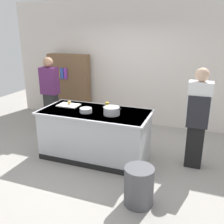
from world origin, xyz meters
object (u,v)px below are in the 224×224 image
onion (69,102)px  mixing_bowl (86,110)px  stock_pot (112,111)px  juice_cup (107,105)px  person_chef (198,117)px  bookshelf (70,87)px  person_guest (50,93)px  trash_bin (139,186)px

onion → mixing_bowl: (0.49, -0.28, -0.02)m
stock_pot → juice_cup: stock_pot is taller
mixing_bowl → person_chef: bearing=12.5°
juice_cup → person_chef: (1.61, 0.00, -0.04)m
onion → stock_pot: 0.99m
stock_pot → bookshelf: bookshelf is taller
juice_cup → person_chef: person_chef is taller
stock_pot → person_chef: person_chef is taller
onion → juice_cup: bearing=9.7°
stock_pot → juice_cup: 0.43m
stock_pot → person_chef: (1.38, 0.37, -0.05)m
stock_pot → person_guest: size_ratio=0.20×
person_chef → trash_bin: bearing=148.6°
onion → stock_pot: (0.96, -0.24, 0.01)m
trash_bin → person_guest: 3.23m
person_guest → bookshelf: (-0.07, 0.98, -0.06)m
mixing_bowl → person_guest: size_ratio=0.13×
bookshelf → person_chef: bearing=-24.8°
onion → person_guest: 1.09m
stock_pot → trash_bin: size_ratio=0.62×
juice_cup → trash_bin: juice_cup is taller
person_chef → person_guest: 3.25m
onion → trash_bin: 2.19m
person_guest → bookshelf: bearing=167.3°
onion → mixing_bowl: 0.57m
onion → person_chef: (2.34, 0.13, -0.04)m
stock_pot → juice_cup: size_ratio=3.42×
onion → trash_bin: size_ratio=0.13×
juice_cup → onion: bearing=-170.3°
person_guest → onion: bearing=36.1°
stock_pot → trash_bin: stock_pot is taller
trash_bin → bookshelf: bearing=133.1°
onion → stock_pot: stock_pot is taller
juice_cup → trash_bin: size_ratio=0.18×
onion → bookshelf: 1.89m
stock_pot → person_chef: bearing=14.9°
trash_bin → stock_pot: bearing=128.5°
juice_cup → person_guest: person_guest is taller
onion → bookshelf: bookshelf is taller
juice_cup → trash_bin: (0.98, -1.31, -0.68)m
person_chef → bookshelf: person_chef is taller
mixing_bowl → person_chef: person_chef is taller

